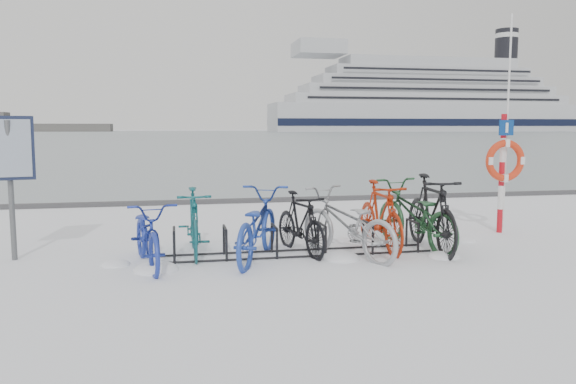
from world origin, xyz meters
TOP-DOWN VIEW (x-y plane):
  - ground at (0.00, 0.00)m, footprint 900.00×900.00m
  - ice_sheet at (0.00, 155.00)m, footprint 400.00×298.00m
  - quay_edge at (0.00, 5.90)m, footprint 400.00×0.25m
  - bike_rack at (0.00, 0.00)m, footprint 4.00×0.48m
  - info_board at (-4.03, 0.44)m, footprint 0.72×0.38m
  - lifebuoy_station at (3.92, 0.95)m, footprint 0.74×0.22m
  - cruise_ferry at (107.70, 227.46)m, footprint 139.88×26.38m
  - bike_0 at (-2.15, -0.24)m, footprint 0.96×1.88m
  - bike_1 at (-1.51, 0.34)m, footprint 0.49×1.70m
  - bike_2 at (-0.64, -0.16)m, footprint 1.41×2.12m
  - bike_3 at (0.06, 0.13)m, footprint 0.80×1.65m
  - bike_4 at (0.67, -0.22)m, footprint 1.48×2.07m
  - bike_5 at (1.34, 0.17)m, footprint 0.53×1.82m
  - bike_6 at (1.90, 0.16)m, footprint 1.11×2.17m
  - bike_7 at (2.08, -0.05)m, footprint 0.72×2.02m
  - snow_drifts at (0.04, -0.02)m, footprint 5.92×1.86m

SIDE VIEW (x-z plane):
  - ground at x=0.00m, z-range 0.00..0.00m
  - snow_drifts at x=0.04m, z-range -0.10..0.10m
  - ice_sheet at x=0.00m, z-range 0.00..0.02m
  - quay_edge at x=0.00m, z-range 0.00..0.10m
  - bike_rack at x=0.00m, z-range -0.05..0.41m
  - bike_0 at x=-2.15m, z-range 0.00..0.94m
  - bike_3 at x=0.06m, z-range 0.00..0.95m
  - bike_1 at x=-1.51m, z-range 0.00..1.02m
  - bike_4 at x=0.67m, z-range 0.00..1.03m
  - bike_2 at x=-0.64m, z-range 0.00..1.05m
  - bike_6 at x=1.90m, z-range 0.00..1.09m
  - bike_5 at x=1.34m, z-range 0.00..1.09m
  - bike_7 at x=2.08m, z-range 0.00..1.19m
  - lifebuoy_station at x=3.92m, z-range -0.63..3.21m
  - info_board at x=-4.03m, z-range 0.45..2.48m
  - cruise_ferry at x=107.70m, z-range -10.46..35.50m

